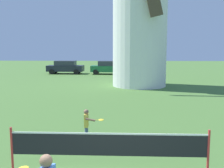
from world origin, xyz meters
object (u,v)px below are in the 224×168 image
player_far (87,123)px  parked_car_green (108,67)px  windmill (140,4)px  tennis_net (109,145)px  parked_car_black (65,67)px

player_far → parked_car_green: (-0.66, 22.90, 0.19)m
windmill → tennis_net: windmill is taller
windmill → parked_car_black: 14.14m
player_far → parked_car_black: parked_car_black is taller
tennis_net → windmill: bearing=83.9°
tennis_net → player_far: (-0.82, 2.12, -0.07)m
player_far → parked_car_green: parked_car_green is taller
windmill → player_far: size_ratio=12.83×
windmill → parked_car_green: windmill is taller
player_far → parked_car_green: 22.91m
parked_car_green → player_far: bearing=-88.3°
windmill → parked_car_black: (-8.25, 9.96, -5.72)m
tennis_net → parked_car_green: bearing=93.4°
player_far → parked_car_black: bearing=104.0°
windmill → parked_car_green: bearing=107.9°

